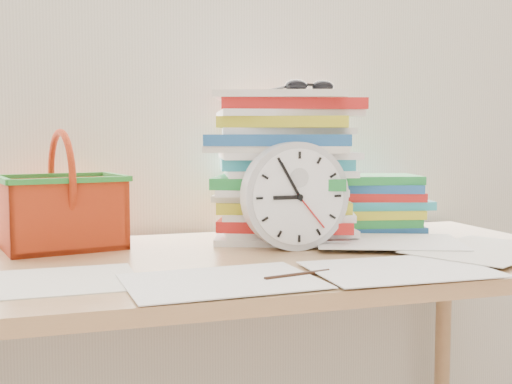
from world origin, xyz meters
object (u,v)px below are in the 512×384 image
object	(u,v)px
clock	(295,196)
basket	(62,190)
paper_stack	(284,167)
desk	(263,289)
book_stack	(380,204)

from	to	relation	value
clock	basket	xyz separation A→B (m)	(-0.49, 0.17, 0.01)
clock	paper_stack	bearing A→B (deg)	78.73
paper_stack	basket	bearing A→B (deg)	177.09
desk	basket	bearing A→B (deg)	151.94
clock	basket	world-z (taller)	basket
book_stack	clock	bearing A→B (deg)	-150.11
book_stack	basket	xyz separation A→B (m)	(-0.79, -0.00, 0.05)
paper_stack	book_stack	distance (m)	0.29
paper_stack	book_stack	world-z (taller)	paper_stack
desk	clock	size ratio (longest dim) A/B	5.88
clock	book_stack	distance (m)	0.35
paper_stack	clock	world-z (taller)	paper_stack
paper_stack	clock	size ratio (longest dim) A/B	1.48
desk	basket	size ratio (longest dim) A/B	5.39
paper_stack	book_stack	xyz separation A→B (m)	(0.28, 0.03, -0.10)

